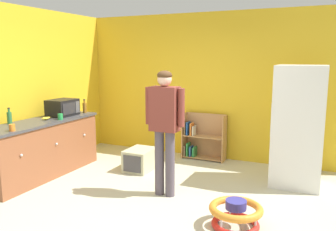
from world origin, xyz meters
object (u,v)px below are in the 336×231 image
kitchen_counter (42,148)px  refrigerator (299,126)px  standing_person (165,122)px  banana_bunch (47,118)px  green_glass_bottle (9,117)px  amber_bottle (85,107)px  bookshelf (202,139)px  orange_cup (12,128)px  red_cup (71,110)px  green_cup (60,117)px  microwave (63,108)px  baby_walker (236,214)px  pet_carrier (140,160)px

kitchen_counter → refrigerator: (3.74, 1.30, 0.44)m
standing_person → banana_bunch: bearing=179.6°
green_glass_bottle → amber_bottle: bearing=74.2°
banana_bunch → bookshelf: bearing=43.4°
kitchen_counter → refrigerator: size_ratio=1.18×
standing_person → orange_cup: (-1.90, -0.83, -0.08)m
red_cup → green_cup: size_ratio=1.00×
microwave → baby_walker: bearing=-16.1°
standing_person → green_cup: bearing=176.4°
bookshelf → orange_cup: orange_cup is taller
kitchen_counter → bookshelf: 2.83m
orange_cup → red_cup: 1.65m
standing_person → bookshelf: bearing=93.4°
red_cup → green_glass_bottle: bearing=-95.2°
green_cup → banana_bunch: bearing=-150.2°
kitchen_counter → green_cup: green_cup is taller
bookshelf → orange_cup: size_ratio=8.95×
pet_carrier → green_glass_bottle: 2.15m
standing_person → banana_bunch: (-2.09, 0.01, -0.10)m
red_cup → orange_cup: bearing=-78.0°
pet_carrier → orange_cup: bearing=-123.1°
pet_carrier → microwave: bearing=-164.2°
green_glass_bottle → amber_bottle: (0.37, 1.31, 0.00)m
microwave → kitchen_counter: bearing=-89.9°
standing_person → red_cup: bearing=160.8°
refrigerator → red_cup: bearing=-173.9°
banana_bunch → amber_bottle: 0.83m
green_glass_bottle → baby_walker: bearing=-0.6°
bookshelf → standing_person: standing_person is taller
orange_cup → bookshelf: bearing=56.7°
kitchen_counter → microwave: (-0.00, 0.53, 0.59)m
refrigerator → bookshelf: size_ratio=2.09×
bookshelf → green_glass_bottle: (-2.24, -2.36, 0.63)m
bookshelf → green_glass_bottle: bearing=-133.5°
amber_bottle → standing_person: bearing=-22.9°
standing_person → microwave: size_ratio=3.58×
kitchen_counter → banana_bunch: banana_bunch is taller
standing_person → green_cup: standing_person is taller
banana_bunch → red_cup: (-0.15, 0.77, 0.02)m
refrigerator → baby_walker: 1.92m
amber_bottle → green_glass_bottle: bearing=-105.8°
pet_carrier → green_cup: bearing=-147.8°
refrigerator → green_glass_bottle: 4.31m
orange_cup → red_cup: size_ratio=1.00×
standing_person → red_cup: size_ratio=18.09×
bookshelf → red_cup: size_ratio=8.95×
standing_person → orange_cup: bearing=-156.3°
kitchen_counter → green_cup: bearing=45.4°
baby_walker → amber_bottle: bearing=156.5°
amber_bottle → red_cup: (-0.26, -0.06, -0.05)m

